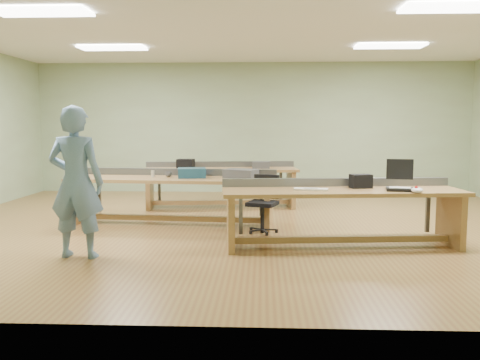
# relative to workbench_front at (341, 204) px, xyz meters

# --- Properties ---
(floor) EXTENTS (10.00, 10.00, 0.00)m
(floor) POSITION_rel_workbench_front_xyz_m (-1.27, 1.26, -0.56)
(floor) COLOR olive
(floor) RESTS_ON ground
(ceiling) EXTENTS (10.00, 10.00, 0.00)m
(ceiling) POSITION_rel_workbench_front_xyz_m (-1.27, 1.26, 2.44)
(ceiling) COLOR silver
(ceiling) RESTS_ON wall_back
(wall_back) EXTENTS (10.00, 0.04, 3.00)m
(wall_back) POSITION_rel_workbench_front_xyz_m (-1.27, 5.26, 0.94)
(wall_back) COLOR #90AB82
(wall_back) RESTS_ON floor
(wall_front) EXTENTS (10.00, 0.04, 3.00)m
(wall_front) POSITION_rel_workbench_front_xyz_m (-1.27, -2.74, 0.94)
(wall_front) COLOR #90AB82
(wall_front) RESTS_ON floor
(fluor_panels) EXTENTS (6.20, 3.50, 0.03)m
(fluor_panels) POSITION_rel_workbench_front_xyz_m (-1.27, 1.26, 2.41)
(fluor_panels) COLOR white
(fluor_panels) RESTS_ON ceiling
(workbench_front) EXTENTS (3.16, 1.12, 0.86)m
(workbench_front) POSITION_rel_workbench_front_xyz_m (0.00, 0.00, 0.00)
(workbench_front) COLOR #A08243
(workbench_front) RESTS_ON floor
(workbench_mid) EXTENTS (3.32, 1.13, 0.86)m
(workbench_mid) POSITION_rel_workbench_front_xyz_m (-2.45, 1.37, 0.00)
(workbench_mid) COLOR #A08243
(workbench_mid) RESTS_ON floor
(workbench_back) EXTENTS (2.97, 1.08, 0.86)m
(workbench_back) POSITION_rel_workbench_front_xyz_m (-1.83, 3.06, -0.00)
(workbench_back) COLOR #A08243
(workbench_back) RESTS_ON floor
(person) EXTENTS (0.69, 0.47, 1.81)m
(person) POSITION_rel_workbench_front_xyz_m (-3.23, -0.71, 0.34)
(person) COLOR #6A8EAD
(person) RESTS_ON floor
(laptop_base) EXTENTS (0.38, 0.33, 0.04)m
(laptop_base) POSITION_rel_workbench_front_xyz_m (0.71, -0.11, 0.21)
(laptop_base) COLOR black
(laptop_base) RESTS_ON workbench_front
(laptop_screen) EXTENTS (0.33, 0.08, 0.26)m
(laptop_screen) POSITION_rel_workbench_front_xyz_m (0.74, 0.01, 0.45)
(laptop_screen) COLOR black
(laptop_screen) RESTS_ON laptop_base
(keyboard) EXTENTS (0.44, 0.20, 0.02)m
(keyboard) POSITION_rel_workbench_front_xyz_m (-0.41, -0.13, 0.20)
(keyboard) COLOR white
(keyboard) RESTS_ON workbench_front
(trackball_mouse) EXTENTS (0.16, 0.18, 0.07)m
(trackball_mouse) POSITION_rel_workbench_front_xyz_m (0.87, -0.31, 0.22)
(trackball_mouse) COLOR white
(trackball_mouse) RESTS_ON workbench_front
(camera_bag) EXTENTS (0.30, 0.23, 0.18)m
(camera_bag) POSITION_rel_workbench_front_xyz_m (0.27, 0.13, 0.28)
(camera_bag) COLOR black
(camera_bag) RESTS_ON workbench_front
(task_chair) EXTENTS (0.58, 0.58, 0.84)m
(task_chair) POSITION_rel_workbench_front_xyz_m (-1.01, 0.81, -0.25)
(task_chair) COLOR black
(task_chair) RESTS_ON floor
(parts_bin_teal) EXTENTS (0.47, 0.38, 0.15)m
(parts_bin_teal) POSITION_rel_workbench_front_xyz_m (-2.14, 1.35, 0.26)
(parts_bin_teal) COLOR #153646
(parts_bin_teal) RESTS_ON workbench_mid
(parts_bin_grey) EXTENTS (0.57, 0.48, 0.13)m
(parts_bin_grey) POSITION_rel_workbench_front_xyz_m (-1.37, 1.36, 0.26)
(parts_bin_grey) COLOR #3C3C3F
(parts_bin_grey) RESTS_ON workbench_mid
(mug) EXTENTS (0.14, 0.14, 0.09)m
(mug) POSITION_rel_workbench_front_xyz_m (-2.53, 1.44, 0.23)
(mug) COLOR #3C3C3F
(mug) RESTS_ON workbench_mid
(drinks_can) EXTENTS (0.07, 0.07, 0.11)m
(drinks_can) POSITION_rel_workbench_front_xyz_m (-2.77, 1.39, 0.24)
(drinks_can) COLOR silver
(drinks_can) RESTS_ON workbench_mid
(storage_box_back) EXTENTS (0.34, 0.26, 0.18)m
(storage_box_back) POSITION_rel_workbench_front_xyz_m (-2.50, 3.02, 0.28)
(storage_box_back) COLOR black
(storage_box_back) RESTS_ON workbench_back
(tray_back) EXTENTS (0.33, 0.24, 0.13)m
(tray_back) POSITION_rel_workbench_front_xyz_m (-1.06, 3.08, 0.25)
(tray_back) COLOR #3C3C3F
(tray_back) RESTS_ON workbench_back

